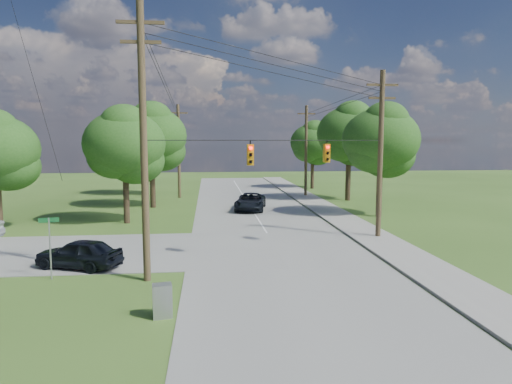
{
  "coord_description": "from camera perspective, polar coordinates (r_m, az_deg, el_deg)",
  "views": [
    {
      "loc": [
        -1.83,
        -19.69,
        6.19
      ],
      "look_at": [
        0.74,
        5.0,
        3.38
      ],
      "focal_mm": 32.0,
      "sensor_mm": 36.0,
      "label": 1
    }
  ],
  "objects": [
    {
      "name": "tree_e_mid",
      "position": [
        47.89,
        11.56,
        7.2
      ],
      "size": [
        6.6,
        6.6,
        9.64
      ],
      "color": "#413320",
      "rests_on": "ground"
    },
    {
      "name": "tree_e_near",
      "position": [
        38.28,
        15.33,
        6.33
      ],
      "size": [
        6.2,
        6.2,
        8.81
      ],
      "color": "#413320",
      "rests_on": "ground"
    },
    {
      "name": "car_main_north",
      "position": [
        40.52,
        -0.7,
        -1.22
      ],
      "size": [
        3.41,
        5.71,
        1.49
      ],
      "primitive_type": "imported",
      "rotation": [
        0.0,
        0.0,
        -0.18
      ],
      "color": "black",
      "rests_on": "main_road"
    },
    {
      "name": "pole_sw",
      "position": [
        20.28,
        -13.88,
        6.38
      ],
      "size": [
        2.0,
        0.32,
        12.0
      ],
      "color": "brown",
      "rests_on": "ground"
    },
    {
      "name": "pole_ne",
      "position": [
        29.71,
        15.29,
        4.84
      ],
      "size": [
        2.0,
        0.32,
        10.5
      ],
      "color": "brown",
      "rests_on": "ground"
    },
    {
      "name": "tree_w_far",
      "position": [
        53.18,
        -13.78,
        6.35
      ],
      "size": [
        6.0,
        6.0,
        8.73
      ],
      "color": "#413320",
      "rests_on": "ground"
    },
    {
      "name": "power_lines",
      "position": [
        31.55,
        0.14,
        11.85
      ],
      "size": [
        13.93,
        29.62,
        4.93
      ],
      "color": "black",
      "rests_on": "ground"
    },
    {
      "name": "street_name_sign",
      "position": [
        22.31,
        -24.38,
        -5.55
      ],
      "size": [
        0.83,
        0.22,
        2.8
      ],
      "rotation": [
        0.0,
        0.0,
        0.23
      ],
      "color": "#95979B",
      "rests_on": "ground"
    },
    {
      "name": "tree_e_far",
      "position": [
        59.21,
        7.11,
        6.16
      ],
      "size": [
        5.8,
        5.8,
        8.32
      ],
      "color": "#413320",
      "rests_on": "ground"
    },
    {
      "name": "tree_w_near",
      "position": [
        35.24,
        -16.11,
        5.78
      ],
      "size": [
        6.0,
        6.0,
        8.4
      ],
      "color": "#413320",
      "rests_on": "ground"
    },
    {
      "name": "pole_north_w",
      "position": [
        49.8,
        -9.63,
        5.16
      ],
      "size": [
        2.0,
        0.32,
        10.0
      ],
      "color": "brown",
      "rests_on": "ground"
    },
    {
      "name": "sidewalk_east",
      "position": [
        27.53,
        16.83,
        -6.68
      ],
      "size": [
        2.6,
        100.0,
        0.12
      ],
      "primitive_type": "cube",
      "color": "gray",
      "rests_on": "ground"
    },
    {
      "name": "control_cabinet",
      "position": [
        16.74,
        -11.63,
        -13.18
      ],
      "size": [
        0.74,
        0.58,
        1.2
      ],
      "primitive_type": "cube",
      "rotation": [
        0.0,
        0.0,
        0.17
      ],
      "color": "#95979B",
      "rests_on": "ground"
    },
    {
      "name": "pole_north_e",
      "position": [
        50.85,
        6.27,
        5.23
      ],
      "size": [
        2.0,
        0.32,
        10.0
      ],
      "color": "brown",
      "rests_on": "ground"
    },
    {
      "name": "traffic_signals",
      "position": [
        24.52,
        4.37,
        4.82
      ],
      "size": [
        4.91,
        3.27,
        1.05
      ],
      "color": "orange",
      "rests_on": "ground"
    },
    {
      "name": "main_road",
      "position": [
        25.74,
        2.81,
        -7.43
      ],
      "size": [
        10.0,
        100.0,
        0.03
      ],
      "primitive_type": "cube",
      "color": "gray",
      "rests_on": "ground"
    },
    {
      "name": "tree_w_mid",
      "position": [
        43.01,
        -12.94,
        6.82
      ],
      "size": [
        6.4,
        6.4,
        9.22
      ],
      "color": "#413320",
      "rests_on": "ground"
    },
    {
      "name": "car_cross_dark",
      "position": [
        23.89,
        -21.26,
        -7.15
      ],
      "size": [
        4.52,
        3.06,
        1.43
      ],
      "primitive_type": "imported",
      "rotation": [
        0.0,
        0.0,
        -1.93
      ],
      "color": "black",
      "rests_on": "cross_road"
    },
    {
      "name": "ground",
      "position": [
        20.72,
        -0.62,
        -10.92
      ],
      "size": [
        140.0,
        140.0,
        0.0
      ],
      "primitive_type": "plane",
      "color": "#35571D",
      "rests_on": "ground"
    }
  ]
}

